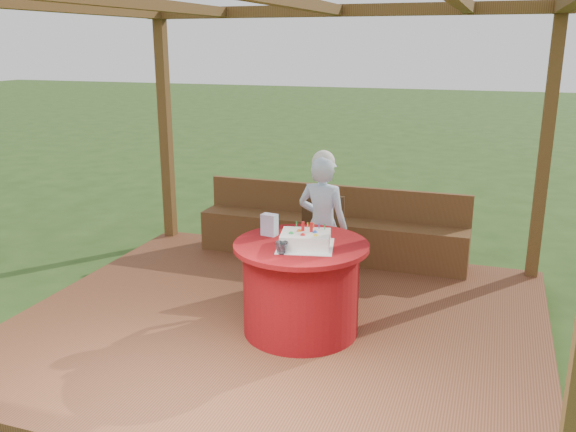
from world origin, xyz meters
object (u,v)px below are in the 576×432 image
Objects in this scene: bench at (331,235)px; chair at (321,237)px; table at (301,287)px; drinking_glass at (282,248)px; elderly_woman at (322,223)px; birthday_cake at (305,239)px; gift_bag at (269,225)px.

chair is (0.10, -0.76, 0.22)m from bench.
table is 0.52m from drinking_glass.
drinking_glass reaches higher than table.
bench is 1.11m from elderly_woman.
birthday_cake is 0.26m from drinking_glass.
birthday_cake reaches higher than bench.
gift_bag is at bearing 153.85° from birthday_cake.
table is 10.82× the size of drinking_glass.
elderly_woman is at bearing 79.21° from gift_bag.
gift_bag is at bearing -100.13° from chair.
elderly_woman is 13.68× the size of drinking_glass.
elderly_woman is at bearing -79.62° from bench.
birthday_cake is at bearing -80.09° from chair.
table is (0.24, -1.85, 0.13)m from bench.
gift_bag reaches higher than bench.
chair is 1.06m from gift_bag.
bench reaches higher than table.
gift_bag is 1.80× the size of drinking_glass.
drinking_glass is at bearing -49.16° from gift_bag.
birthday_cake is at bearing 62.02° from drinking_glass.
gift_bag is at bearing 121.83° from drinking_glass.
table is at bearing 77.62° from drinking_glass.
elderly_woman reaches higher than birthday_cake.
drinking_glass is (0.26, -0.41, -0.04)m from gift_bag.
bench is 16.36× the size of gift_bag.
gift_bag reaches higher than chair.
bench is 2.02m from birthday_cake.
bench is at bearing 100.38° from elderly_woman.
table is at bearing -85.92° from elderly_woman.
elderly_woman reaches higher than drinking_glass.
table is 1.10m from chair.
elderly_woman reaches higher than gift_bag.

